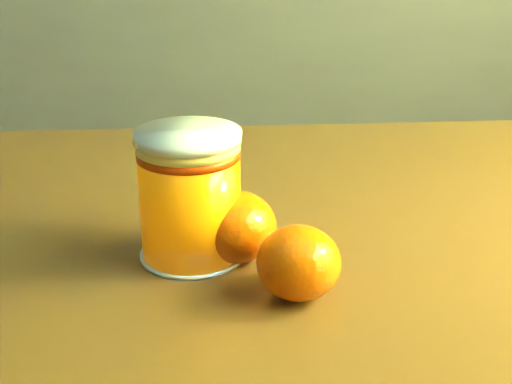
{
  "coord_description": "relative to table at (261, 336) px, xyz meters",
  "views": [
    {
      "loc": [
        0.79,
        -0.33,
        0.97
      ],
      "look_at": [
        0.79,
        0.19,
        0.75
      ],
      "focal_mm": 50.0,
      "sensor_mm": 36.0,
      "label": 1
    }
  ],
  "objects": [
    {
      "name": "juice_glass",
      "position": [
        -0.06,
        -0.02,
        0.14
      ],
      "size": [
        0.08,
        0.08,
        0.1
      ],
      "rotation": [
        0.0,
        0.0,
        0.37
      ],
      "color": "orange",
      "rests_on": "table"
    },
    {
      "name": "table",
      "position": [
        0.0,
        0.0,
        0.0
      ],
      "size": [
        0.99,
        0.73,
        0.7
      ],
      "rotation": [
        0.0,
        0.0,
        0.08
      ],
      "color": "brown",
      "rests_on": "ground"
    },
    {
      "name": "orange_front",
      "position": [
        0.03,
        -0.08,
        0.12
      ],
      "size": [
        0.07,
        0.07,
        0.05
      ],
      "primitive_type": "ellipsoid",
      "rotation": [
        0.0,
        0.0,
        0.26
      ],
      "color": "#E55604",
      "rests_on": "table"
    },
    {
      "name": "orange_back",
      "position": [
        -0.02,
        -0.03,
        0.12
      ],
      "size": [
        0.07,
        0.07,
        0.06
      ],
      "primitive_type": "ellipsoid",
      "rotation": [
        0.0,
        0.0,
        -0.14
      ],
      "color": "#E55604",
      "rests_on": "table"
    }
  ]
}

